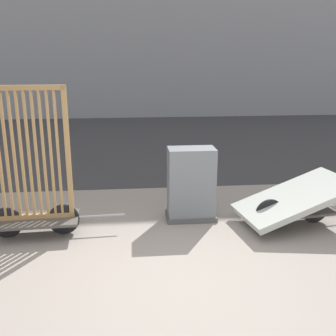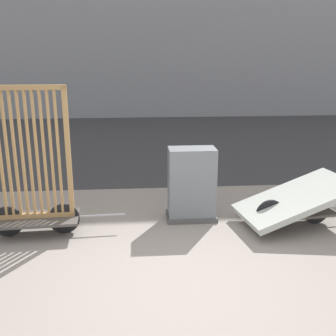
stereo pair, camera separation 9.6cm
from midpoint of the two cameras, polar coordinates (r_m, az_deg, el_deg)
ground_plane at (r=4.76m, az=1.39°, el=-17.06°), size 60.00×60.00×0.00m
road_strip at (r=13.01m, az=-3.30°, el=4.16°), size 56.00×10.13×0.01m
bike_cart_with_bedframe at (r=6.06m, az=-19.52°, el=-2.30°), size 1.98×0.72×2.23m
bike_cart_with_mattress at (r=6.50m, az=17.37°, el=-4.55°), size 2.23×1.28×0.77m
utility_cabinet at (r=6.42m, az=2.94°, el=-2.70°), size 0.81×0.49×1.20m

